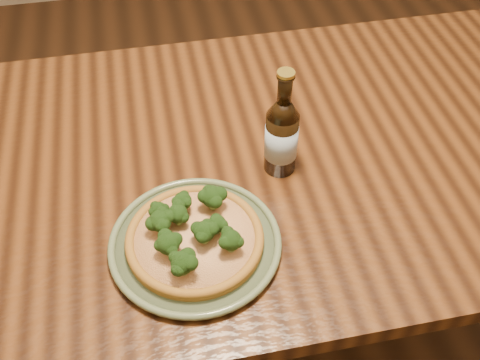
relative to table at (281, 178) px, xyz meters
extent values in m
plane|color=#382111|center=(0.00, -0.10, -0.66)|extent=(4.50, 4.50, 0.00)
cube|color=#4D2910|center=(0.00, 0.00, 0.07)|extent=(1.60, 0.90, 0.04)
cylinder|color=#4D2910|center=(-0.73, 0.38, -0.30)|extent=(0.07, 0.07, 0.71)
cylinder|color=#4D2910|center=(0.73, 0.38, -0.30)|extent=(0.07, 0.07, 0.71)
cylinder|color=#5A6847|center=(-0.22, -0.22, 0.10)|extent=(0.29, 0.29, 0.01)
torus|color=#5A6847|center=(-0.22, -0.22, 0.11)|extent=(0.32, 0.32, 0.01)
torus|color=#5A6847|center=(-0.22, -0.22, 0.10)|extent=(0.25, 0.25, 0.01)
cylinder|color=#956521|center=(-0.22, -0.22, 0.11)|extent=(0.25, 0.25, 0.01)
torus|color=#956521|center=(-0.22, -0.22, 0.12)|extent=(0.25, 0.25, 0.02)
cylinder|color=beige|center=(-0.22, -0.22, 0.12)|extent=(0.22, 0.22, 0.01)
sphere|color=#264B17|center=(-0.28, -0.16, 0.14)|extent=(0.04, 0.04, 0.03)
sphere|color=#264B17|center=(-0.21, -0.23, 0.15)|extent=(0.05, 0.05, 0.04)
sphere|color=#264B17|center=(-0.18, -0.22, 0.15)|extent=(0.04, 0.04, 0.03)
sphere|color=#264B17|center=(-0.25, -0.29, 0.15)|extent=(0.06, 0.06, 0.04)
sphere|color=#264B17|center=(-0.16, -0.26, 0.15)|extent=(0.05, 0.05, 0.04)
sphere|color=#264B17|center=(-0.24, -0.15, 0.15)|extent=(0.05, 0.05, 0.03)
sphere|color=#264B17|center=(-0.27, -0.25, 0.15)|extent=(0.05, 0.05, 0.04)
sphere|color=#264B17|center=(-0.18, -0.16, 0.15)|extent=(0.04, 0.04, 0.04)
sphere|color=#264B17|center=(-0.25, -0.18, 0.15)|extent=(0.05, 0.05, 0.04)
sphere|color=#264B17|center=(-0.28, -0.20, 0.15)|extent=(0.04, 0.04, 0.04)
cylinder|color=black|center=(-0.02, -0.05, 0.16)|extent=(0.07, 0.07, 0.14)
cone|color=black|center=(-0.02, -0.05, 0.25)|extent=(0.07, 0.07, 0.03)
cylinder|color=black|center=(-0.02, -0.05, 0.30)|extent=(0.03, 0.03, 0.06)
torus|color=black|center=(-0.02, -0.05, 0.32)|extent=(0.03, 0.03, 0.01)
cylinder|color=#A58C33|center=(-0.02, -0.05, 0.33)|extent=(0.03, 0.03, 0.01)
cylinder|color=#A5B8C7|center=(-0.02, -0.05, 0.17)|extent=(0.07, 0.07, 0.08)
camera|label=1|loc=(-0.26, -0.84, 0.93)|focal=42.00mm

